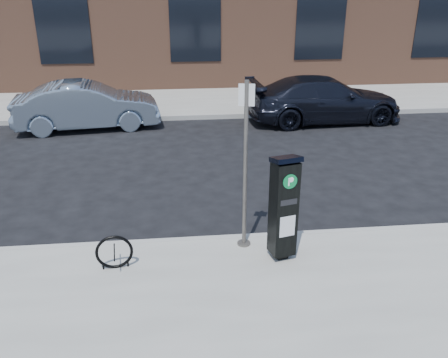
{
  "coord_description": "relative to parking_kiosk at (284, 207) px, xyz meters",
  "views": [
    {
      "loc": [
        -0.92,
        -7.28,
        4.41
      ],
      "look_at": [
        -0.09,
        0.5,
        1.04
      ],
      "focal_mm": 38.0,
      "sensor_mm": 36.0,
      "label": 1
    }
  ],
  "objects": [
    {
      "name": "car_silver",
      "position": [
        -4.33,
        8.16,
        -0.35
      ],
      "size": [
        4.51,
        2.04,
        1.43
      ],
      "primitive_type": "imported",
      "rotation": [
        0.0,
        0.0,
        1.69
      ],
      "color": "#8193A5",
      "rests_on": "ground"
    },
    {
      "name": "car_dark",
      "position": [
        3.2,
        8.16,
        -0.35
      ],
      "size": [
        5.09,
        2.31,
        1.44
      ],
      "primitive_type": "imported",
      "rotation": [
        0.0,
        0.0,
        1.63
      ],
      "color": "black",
      "rests_on": "ground"
    },
    {
      "name": "parking_kiosk",
      "position": [
        0.0,
        0.0,
        0.0
      ],
      "size": [
        0.48,
        0.45,
        1.79
      ],
      "rotation": [
        0.0,
        0.0,
        0.23
      ],
      "color": "black",
      "rests_on": "sidewalk_near"
    },
    {
      "name": "sidewalk_far",
      "position": [
        -0.72,
        14.76,
        -0.99
      ],
      "size": [
        60.0,
        12.0,
        0.15
      ],
      "primitive_type": "cube",
      "color": "gray",
      "rests_on": "ground"
    },
    {
      "name": "bike_rack",
      "position": [
        -2.67,
        -0.04,
        -0.63
      ],
      "size": [
        0.58,
        0.11,
        0.58
      ],
      "rotation": [
        0.0,
        0.0,
        0.11
      ],
      "color": "black",
      "rests_on": "sidewalk_near"
    },
    {
      "name": "curb_near",
      "position": [
        -0.72,
        0.74,
        -0.99
      ],
      "size": [
        60.0,
        0.12,
        0.16
      ],
      "primitive_type": "cube",
      "color": "#9E9B93",
      "rests_on": "ground"
    },
    {
      "name": "curb_far",
      "position": [
        -0.72,
        8.78,
        -0.99
      ],
      "size": [
        60.0,
        0.12,
        0.16
      ],
      "primitive_type": "cube",
      "color": "#9E9B93",
      "rests_on": "ground"
    },
    {
      "name": "ground",
      "position": [
        -0.72,
        0.76,
        -1.07
      ],
      "size": [
        120.0,
        120.0,
        0.0
      ],
      "primitive_type": "plane",
      "color": "black",
      "rests_on": "ground"
    },
    {
      "name": "sign_pole",
      "position": [
        -0.55,
        0.46,
        0.49
      ],
      "size": [
        0.25,
        0.23,
        2.83
      ],
      "rotation": [
        0.0,
        0.0,
        -0.21
      ],
      "color": "#5A544F",
      "rests_on": "sidewalk_near"
    }
  ]
}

